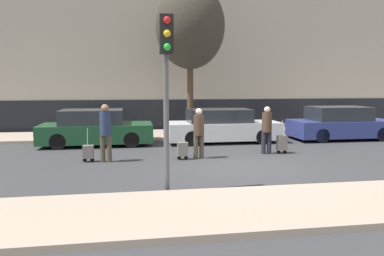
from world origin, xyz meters
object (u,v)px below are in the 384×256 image
object	(u,v)px
trolley_right	(282,143)
traffic_light	(166,69)
parked_car_1	(222,127)
pedestrian_right	(267,127)
trolley_center	(183,149)
pedestrian_left	(105,129)
pedestrian_center	(199,130)
parked_bicycle	(199,125)
bare_tree_near_crossing	(190,27)
parked_car_2	(341,124)
parked_car_0	(96,129)
trolley_left	(88,152)

from	to	relation	value
trolley_right	traffic_light	bearing A→B (deg)	-136.61
parked_car_1	pedestrian_right	size ratio (longest dim) A/B	2.82
trolley_center	pedestrian_left	bearing A→B (deg)	179.37
pedestrian_center	trolley_center	world-z (taller)	pedestrian_center
pedestrian_left	parked_bicycle	size ratio (longest dim) A/B	1.01
pedestrian_left	bare_tree_near_crossing	bearing A→B (deg)	65.07
parked_car_2	bare_tree_near_crossing	distance (m)	7.86
pedestrian_center	pedestrian_right	world-z (taller)	pedestrian_right
parked_car_1	pedestrian_left	distance (m)	5.58
parked_car_0	parked_car_1	size ratio (longest dim) A/B	0.93
pedestrian_center	parked_car_2	bearing A→B (deg)	14.81
parked_car_1	parked_bicycle	size ratio (longest dim) A/B	2.61
trolley_left	parked_bicycle	world-z (taller)	parked_bicycle
trolley_left	bare_tree_near_crossing	distance (m)	7.92
parked_bicycle	trolley_left	bearing A→B (deg)	-130.22
parked_car_2	pedestrian_left	size ratio (longest dim) A/B	2.47
trolley_left	pedestrian_center	xyz separation A→B (m)	(3.47, -0.02, 0.60)
trolley_left	trolley_right	world-z (taller)	trolley_right
pedestrian_left	parked_bicycle	bearing A→B (deg)	62.91
trolley_left	trolley_center	world-z (taller)	trolley_center
parked_car_0	bare_tree_near_crossing	xyz separation A→B (m)	(4.06, 1.75, 4.27)
pedestrian_left	pedestrian_right	distance (m)	5.40
parked_car_2	pedestrian_right	xyz separation A→B (m)	(-4.42, -2.75, 0.26)
parked_car_2	pedestrian_center	bearing A→B (deg)	-155.16
trolley_left	parked_car_2	bearing A→B (deg)	17.02
trolley_left	pedestrian_center	world-z (taller)	pedestrian_center
trolley_left	pedestrian_left	bearing A→B (deg)	-8.96
parked_car_0	trolley_left	xyz separation A→B (m)	(0.05, -3.30, -0.34)
trolley_right	parked_car_1	bearing A→B (deg)	116.74
parked_bicycle	traffic_light	bearing A→B (deg)	-104.63
pedestrian_center	trolley_right	bearing A→B (deg)	-2.74
pedestrian_center	bare_tree_near_crossing	bearing A→B (deg)	73.91
parked_car_0	trolley_left	distance (m)	3.32
trolley_right	trolley_center	bearing A→B (deg)	-172.28
pedestrian_right	traffic_light	world-z (taller)	traffic_light
trolley_left	parked_car_1	bearing A→B (deg)	32.49
pedestrian_left	trolley_right	bearing A→B (deg)	13.41
pedestrian_right	traffic_light	size ratio (longest dim) A/B	0.43
parked_bicycle	parked_car_2	bearing A→B (deg)	-19.28
parked_car_0	pedestrian_center	bearing A→B (deg)	-43.29
traffic_light	parked_bicycle	size ratio (longest dim) A/B	2.15
pedestrian_right	parked_car_0	bearing A→B (deg)	-21.42
parked_car_1	traffic_light	world-z (taller)	traffic_light
trolley_center	traffic_light	bearing A→B (deg)	-103.09
parked_car_2	bare_tree_near_crossing	bearing A→B (deg)	163.40
bare_tree_near_crossing	traffic_light	bearing A→B (deg)	-102.34
parked_car_2	trolley_left	world-z (taller)	parked_car_2
pedestrian_left	bare_tree_near_crossing	distance (m)	7.32
parked_car_0	pedestrian_left	xyz separation A→B (m)	(0.60, -3.38, 0.36)
bare_tree_near_crossing	parked_bicycle	bearing A→B (deg)	23.18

